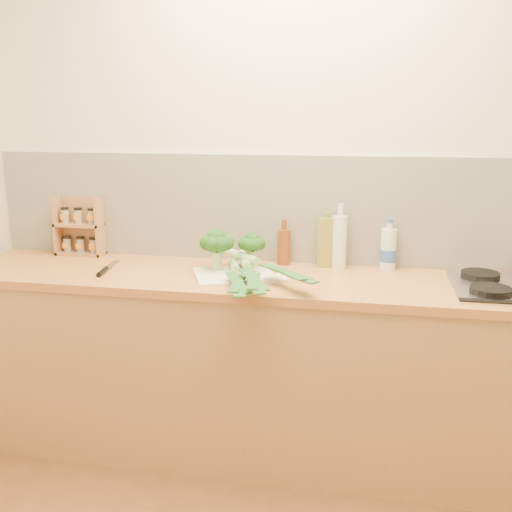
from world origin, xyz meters
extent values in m
plane|color=beige|center=(0.00, 1.50, 1.30)|extent=(3.50, 0.00, 3.50)
cube|color=silver|center=(0.00, 1.49, 1.17)|extent=(3.20, 0.02, 0.54)
cube|color=#A56F45|center=(0.00, 1.20, 0.43)|extent=(3.20, 0.60, 0.86)
cube|color=#BA7637|center=(0.00, 1.20, 0.88)|extent=(3.20, 0.62, 0.04)
cylinder|color=black|center=(0.87, 1.08, 0.93)|extent=(0.17, 0.17, 0.03)
cylinder|color=black|center=(0.87, 1.32, 0.93)|extent=(0.17, 0.17, 0.03)
cube|color=white|center=(-0.22, 1.18, 0.91)|extent=(0.49, 0.43, 0.01)
cylinder|color=#A3C070|center=(-0.34, 1.23, 0.96)|extent=(0.04, 0.04, 0.09)
sphere|color=#10380F|center=(-0.34, 1.23, 1.06)|extent=(0.10, 0.10, 0.10)
sphere|color=#10380F|center=(-0.29, 1.23, 1.04)|extent=(0.07, 0.07, 0.07)
sphere|color=#10380F|center=(-0.31, 1.27, 1.04)|extent=(0.07, 0.07, 0.07)
sphere|color=#10380F|center=(-0.35, 1.27, 1.04)|extent=(0.07, 0.07, 0.07)
sphere|color=#10380F|center=(-0.38, 1.25, 1.04)|extent=(0.07, 0.07, 0.07)
sphere|color=#10380F|center=(-0.38, 1.21, 1.04)|extent=(0.07, 0.07, 0.07)
sphere|color=#10380F|center=(-0.35, 1.18, 1.04)|extent=(0.07, 0.07, 0.07)
sphere|color=#10380F|center=(-0.31, 1.19, 1.04)|extent=(0.07, 0.07, 0.07)
cylinder|color=#A3C070|center=(-0.18, 1.30, 0.95)|extent=(0.04, 0.04, 0.08)
sphere|color=#10380F|center=(-0.18, 1.30, 1.05)|extent=(0.08, 0.08, 0.08)
sphere|color=#10380F|center=(-0.15, 1.30, 1.03)|extent=(0.06, 0.06, 0.06)
sphere|color=#10380F|center=(-0.16, 1.33, 1.03)|extent=(0.06, 0.06, 0.06)
sphere|color=#10380F|center=(-0.19, 1.34, 1.03)|extent=(0.06, 0.06, 0.06)
sphere|color=#10380F|center=(-0.22, 1.32, 1.03)|extent=(0.06, 0.06, 0.06)
sphere|color=#10380F|center=(-0.22, 1.28, 1.03)|extent=(0.06, 0.06, 0.06)
sphere|color=#10380F|center=(-0.19, 1.26, 1.03)|extent=(0.06, 0.06, 0.06)
sphere|color=#10380F|center=(-0.16, 1.27, 1.03)|extent=(0.06, 0.06, 0.06)
cylinder|color=white|center=(-0.28, 1.33, 0.93)|extent=(0.07, 0.12, 0.04)
cylinder|color=#7DAE57|center=(-0.25, 1.22, 0.93)|extent=(0.08, 0.14, 0.04)
cube|color=#1C4F1D|center=(-0.17, 0.94, 0.93)|extent=(0.07, 0.30, 0.02)
cube|color=#1C4F1D|center=(-0.17, 0.92, 0.94)|extent=(0.14, 0.34, 0.01)
cube|color=#1C4F1D|center=(-0.18, 0.95, 0.94)|extent=(0.17, 0.27, 0.02)
cylinder|color=white|center=(-0.24, 1.35, 0.95)|extent=(0.08, 0.13, 0.04)
cylinder|color=#7DAE57|center=(-0.20, 1.22, 0.95)|extent=(0.09, 0.16, 0.04)
cube|color=#1C4F1D|center=(-0.10, 0.93, 0.95)|extent=(0.09, 0.30, 0.02)
cube|color=#1C4F1D|center=(-0.09, 0.92, 0.95)|extent=(0.16, 0.34, 0.01)
cube|color=#1C4F1D|center=(-0.10, 0.94, 0.96)|extent=(0.18, 0.26, 0.02)
cylinder|color=white|center=(-0.28, 1.33, 0.97)|extent=(0.11, 0.11, 0.04)
cylinder|color=#7DAE57|center=(-0.19, 1.23, 0.97)|extent=(0.14, 0.14, 0.04)
cube|color=#1C4F1D|center=(0.03, 1.02, 0.97)|extent=(0.21, 0.27, 0.02)
cube|color=#1C4F1D|center=(0.04, 1.01, 0.97)|extent=(0.28, 0.28, 0.01)
cube|color=#1C4F1D|center=(0.02, 1.03, 0.97)|extent=(0.26, 0.19, 0.02)
cube|color=silver|center=(-0.89, 1.24, 0.90)|extent=(0.07, 0.19, 0.00)
cylinder|color=black|center=(-0.86, 1.09, 0.91)|extent=(0.04, 0.13, 0.02)
cube|color=#A37145|center=(-1.15, 1.47, 1.05)|extent=(0.26, 0.02, 0.31)
cube|color=#A37145|center=(-1.15, 1.43, 0.91)|extent=(0.26, 0.10, 0.02)
cube|color=#A37145|center=(-1.15, 1.43, 1.06)|extent=(0.26, 0.10, 0.02)
cube|color=#A37145|center=(-1.27, 1.43, 1.05)|extent=(0.01, 0.10, 0.31)
cube|color=#A37145|center=(-1.03, 1.43, 1.05)|extent=(0.01, 0.10, 0.31)
cylinder|color=gray|center=(-1.23, 1.43, 0.95)|extent=(0.04, 0.04, 0.07)
cylinder|color=gray|center=(-1.15, 1.43, 0.95)|extent=(0.04, 0.04, 0.07)
cylinder|color=gray|center=(-1.07, 1.43, 0.95)|extent=(0.04, 0.04, 0.07)
cylinder|color=gray|center=(-1.23, 1.43, 1.11)|extent=(0.04, 0.04, 0.07)
cylinder|color=gray|center=(-1.15, 1.43, 1.11)|extent=(0.04, 0.04, 0.07)
cylinder|color=gray|center=(-1.07, 1.43, 1.11)|extent=(0.04, 0.04, 0.07)
cube|color=olive|center=(0.16, 1.43, 1.02)|extent=(0.08, 0.05, 0.24)
cylinder|color=olive|center=(0.16, 1.43, 1.16)|extent=(0.02, 0.02, 0.03)
cylinder|color=silver|center=(0.23, 1.42, 1.03)|extent=(0.07, 0.07, 0.26)
cylinder|color=silver|center=(0.23, 1.42, 1.19)|extent=(0.03, 0.03, 0.06)
cylinder|color=brown|center=(-0.05, 1.44, 0.99)|extent=(0.06, 0.06, 0.18)
cylinder|color=brown|center=(-0.05, 1.44, 1.10)|extent=(0.03, 0.03, 0.05)
cylinder|color=silver|center=(0.46, 1.43, 1.00)|extent=(0.08, 0.08, 0.20)
cylinder|color=silver|center=(0.46, 1.43, 1.12)|extent=(0.03, 0.03, 0.03)
cylinder|color=#2E54AF|center=(0.46, 1.43, 0.97)|extent=(0.08, 0.08, 0.06)
camera|label=1|loc=(0.35, -1.32, 1.62)|focal=40.00mm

